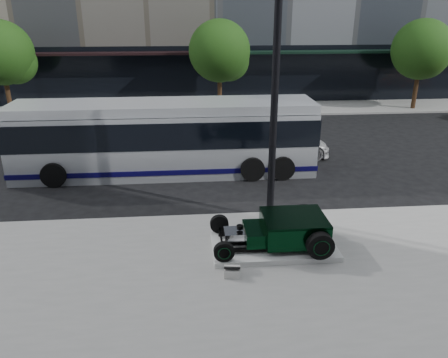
{
  "coord_description": "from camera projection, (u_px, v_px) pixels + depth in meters",
  "views": [
    {
      "loc": [
        -1.15,
        -14.8,
        6.36
      ],
      "look_at": [
        -0.0,
        -1.67,
        1.2
      ],
      "focal_mm": 35.0,
      "sensor_mm": 36.0,
      "label": 1
    }
  ],
  "objects": [
    {
      "name": "hot_rod",
      "position": [
        286.0,
        229.0,
        12.0
      ],
      "size": [
        3.22,
        2.0,
        0.81
      ],
      "color": "black",
      "rests_on": "display_plinth"
    },
    {
      "name": "transit_bus",
      "position": [
        166.0,
        137.0,
        17.68
      ],
      "size": [
        12.12,
        2.88,
        2.92
      ],
      "color": "silver",
      "rests_on": "ground"
    },
    {
      "name": "ground",
      "position": [
        220.0,
        193.0,
        16.14
      ],
      "size": [
        120.0,
        120.0,
        0.0
      ],
      "primitive_type": "plane",
      "color": "black",
      "rests_on": "ground"
    },
    {
      "name": "sidewalk_far",
      "position": [
        204.0,
        110.0,
        29.11
      ],
      "size": [
        70.0,
        4.0,
        0.12
      ],
      "primitive_type": "cube",
      "color": "gray",
      "rests_on": "ground"
    },
    {
      "name": "street_trees",
      "position": [
        222.0,
        53.0,
        26.99
      ],
      "size": [
        29.8,
        3.8,
        5.7
      ],
      "color": "black",
      "rests_on": "sidewalk_far"
    },
    {
      "name": "lamppost",
      "position": [
        274.0,
        111.0,
        12.94
      ],
      "size": [
        0.4,
        0.4,
        7.34
      ],
      "color": "black",
      "rests_on": "sidewalk_near"
    },
    {
      "name": "display_plinth",
      "position": [
        273.0,
        246.0,
        12.16
      ],
      "size": [
        3.4,
        1.8,
        0.15
      ],
      "primitive_type": "cube",
      "color": "silver",
      "rests_on": "sidewalk_near"
    },
    {
      "name": "info_plaque",
      "position": [
        232.0,
        271.0,
        10.88
      ],
      "size": [
        0.43,
        0.35,
        0.31
      ],
      "color": "silver",
      "rests_on": "sidewalk_near"
    },
    {
      "name": "white_sedan",
      "position": [
        282.0,
        144.0,
        19.74
      ],
      "size": [
        4.47,
        2.12,
        1.26
      ],
      "primitive_type": "imported",
      "rotation": [
        0.0,
        0.0,
        1.66
      ],
      "color": "silver",
      "rests_on": "ground"
    }
  ]
}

